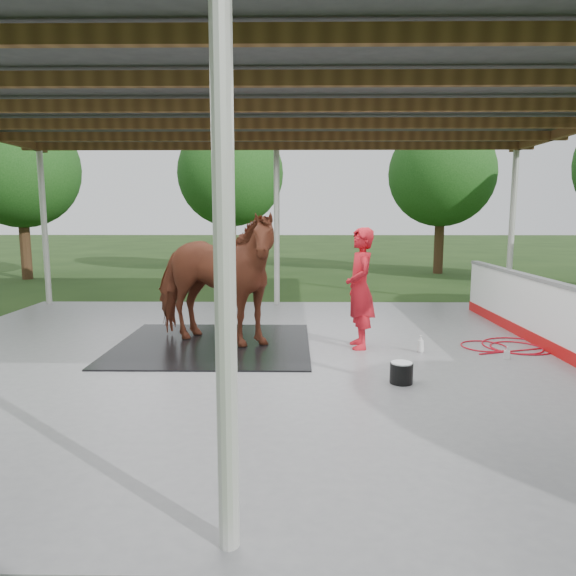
{
  "coord_description": "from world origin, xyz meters",
  "views": [
    {
      "loc": [
        0.43,
        -7.86,
        2.25
      ],
      "look_at": [
        0.33,
        0.56,
        1.05
      ],
      "focal_mm": 32.0,
      "sensor_mm": 36.0,
      "label": 1
    }
  ],
  "objects_px": {
    "horse": "(212,279)",
    "wash_bucket": "(401,372)",
    "dasher_board": "(562,323)",
    "handler": "(360,288)"
  },
  "relations": [
    {
      "from": "horse",
      "to": "wash_bucket",
      "type": "bearing_deg",
      "value": -100.32
    },
    {
      "from": "dasher_board",
      "to": "horse",
      "type": "distance_m",
      "value": 5.62
    },
    {
      "from": "dasher_board",
      "to": "handler",
      "type": "bearing_deg",
      "value": 170.36
    },
    {
      "from": "dasher_board",
      "to": "wash_bucket",
      "type": "bearing_deg",
      "value": -154.43
    },
    {
      "from": "horse",
      "to": "wash_bucket",
      "type": "height_order",
      "value": "horse"
    },
    {
      "from": "dasher_board",
      "to": "wash_bucket",
      "type": "relative_size",
      "value": 26.42
    },
    {
      "from": "dasher_board",
      "to": "handler",
      "type": "xyz_separation_m",
      "value": [
        -3.08,
        0.52,
        0.46
      ]
    },
    {
      "from": "handler",
      "to": "wash_bucket",
      "type": "xyz_separation_m",
      "value": [
        0.33,
        -1.84,
        -0.85
      ]
    },
    {
      "from": "handler",
      "to": "dasher_board",
      "type": "bearing_deg",
      "value": 75.14
    },
    {
      "from": "horse",
      "to": "dasher_board",
      "type": "bearing_deg",
      "value": -71.85
    }
  ]
}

